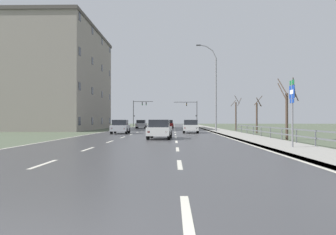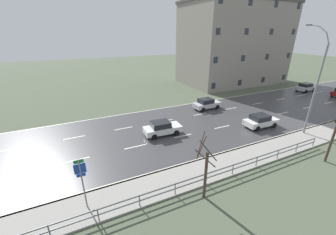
% 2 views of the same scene
% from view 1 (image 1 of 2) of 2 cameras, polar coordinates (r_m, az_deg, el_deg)
% --- Properties ---
extents(ground_plane, '(160.00, 160.00, 0.12)m').
position_cam_1_polar(ground_plane, '(51.00, -1.36, -2.29)').
color(ground_plane, '#4C5642').
extents(road_asphalt_strip, '(14.00, 120.00, 0.03)m').
position_cam_1_polar(road_asphalt_strip, '(62.98, -0.91, -1.89)').
color(road_asphalt_strip, '#3D3D3F').
rests_on(road_asphalt_strip, ground).
extents(sidewalk_right, '(3.00, 120.00, 0.12)m').
position_cam_1_polar(sidewalk_right, '(63.26, 6.75, -1.83)').
color(sidewalk_right, gray).
rests_on(sidewalk_right, ground).
extents(guardrail, '(0.07, 28.21, 1.00)m').
position_cam_1_polar(guardrail, '(24.28, 19.60, -2.43)').
color(guardrail, '#515459').
rests_on(guardrail, ground).
extents(street_lamp_midground, '(2.63, 0.24, 11.32)m').
position_cam_1_polar(street_lamp_midground, '(39.64, 8.77, 5.29)').
color(street_lamp_midground, slate).
rests_on(street_lamp_midground, ground).
extents(highway_sign, '(0.09, 0.68, 3.67)m').
position_cam_1_polar(highway_sign, '(17.28, 22.32, 2.26)').
color(highway_sign, slate).
rests_on(highway_sign, ground).
extents(traffic_signal_right, '(5.74, 0.36, 6.22)m').
position_cam_1_polar(traffic_signal_right, '(74.68, 4.64, 1.50)').
color(traffic_signal_right, '#38383A').
rests_on(traffic_signal_right, ground).
extents(traffic_signal_left, '(5.02, 0.36, 6.45)m').
position_cam_1_polar(traffic_signal_left, '(76.16, -5.65, 1.66)').
color(traffic_signal_left, '#38383A').
rests_on(traffic_signal_left, ground).
extents(car_far_left, '(2.01, 4.19, 1.57)m').
position_cam_1_polar(car_far_left, '(36.16, 4.30, -1.66)').
color(car_far_left, silver).
rests_on(car_far_left, ground).
extents(car_distant, '(1.98, 4.17, 1.57)m').
position_cam_1_polar(car_distant, '(24.69, -1.56, -2.19)').
color(car_distant, silver).
rests_on(car_distant, ground).
extents(car_mid_centre, '(1.85, 4.11, 1.57)m').
position_cam_1_polar(car_mid_centre, '(57.49, -5.06, -1.23)').
color(car_mid_centre, '#B7B7BC').
rests_on(car_mid_centre, ground).
extents(car_near_left, '(1.95, 4.16, 1.57)m').
position_cam_1_polar(car_near_left, '(34.51, -8.94, -1.71)').
color(car_near_left, '#B7B7BC').
rests_on(car_near_left, ground).
extents(car_far_right, '(1.90, 4.13, 1.57)m').
position_cam_1_polar(car_far_right, '(59.24, 0.15, -1.21)').
color(car_far_right, maroon).
rests_on(car_far_right, ground).
extents(brick_building, '(13.21, 21.88, 16.43)m').
position_cam_1_polar(brick_building, '(53.50, -19.91, 6.71)').
color(brick_building, gray).
rests_on(brick_building, ground).
extents(bare_tree_near, '(1.58, 1.30, 4.77)m').
position_cam_1_polar(bare_tree_near, '(24.98, 21.50, 1.02)').
color(bare_tree_near, '#423328').
rests_on(bare_tree_near, ground).
extents(bare_tree_mid, '(0.90, 1.33, 4.42)m').
position_cam_1_polar(bare_tree_mid, '(36.88, 16.39, 0.25)').
color(bare_tree_mid, '#423328').
rests_on(bare_tree_mid, ground).
extents(bare_tree_far, '(1.51, 1.32, 5.21)m').
position_cam_1_polar(bare_tree_far, '(46.22, 12.67, 0.53)').
color(bare_tree_far, '#423328').
rests_on(bare_tree_far, ground).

